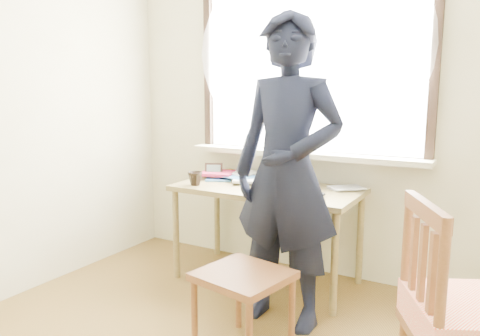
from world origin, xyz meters
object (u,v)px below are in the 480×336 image
Objects in this scene: side_chair at (467,322)px; mug_dark at (195,179)px; laptop at (281,183)px; work_chair at (243,285)px; person at (287,173)px; mug_white at (269,177)px; desk at (267,197)px.

mug_dark is at bearing 155.46° from side_chair.
work_chair is at bearing -77.31° from laptop.
mug_white is at bearing 126.87° from person.
person is (0.86, -0.28, 0.16)m from mug_dark.
desk is 2.58× the size of work_chair.
work_chair is at bearing -70.28° from mug_white.
person is at bearing -17.74° from mug_dark.
laptop is 0.98m from work_chair.
laptop is 0.25m from mug_white.
mug_dark is (-0.61, -0.18, -0.00)m from laptop.
desk is at bearing 142.62° from side_chair.
mug_dark is 0.11× the size of side_chair.
desk is 1.33× the size of side_chair.
desk is 0.54m from mug_dark.
person is at bearing -61.08° from laptop.
person is at bearing -55.44° from mug_white.
mug_white is at bearing 110.88° from desk.
laptop is (0.13, -0.04, 0.12)m from desk.
mug_dark is 0.06× the size of person.
mug_dark is at bearing -141.30° from mug_white.
work_chair is at bearing -94.24° from person.
mug_white is 1.91m from side_chair.
mug_white is at bearing 140.32° from side_chair.
laptop is 1.67m from side_chair.
work_chair is at bearing -70.46° from desk.
desk is 1.78m from side_chair.
mug_white is (-0.18, 0.17, -0.00)m from laptop.
person reaches higher than work_chair.
mug_dark reaches higher than work_chair.
work_chair is 1.10m from side_chair.
laptop is 3.14× the size of mug_dark.
person reaches higher than laptop.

